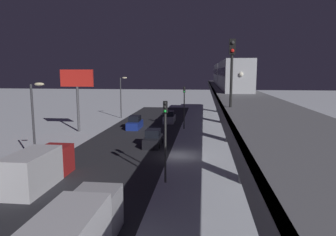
# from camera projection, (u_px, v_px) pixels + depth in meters

# --- Properties ---
(ground_plane) EXTENTS (240.00, 240.00, 0.00)m
(ground_plane) POSITION_uv_depth(u_px,v_px,m) (178.00, 156.00, 32.06)
(ground_plane) COLOR silver
(avenue_asphalt) EXTENTS (11.00, 86.87, 0.01)m
(avenue_asphalt) POSITION_uv_depth(u_px,v_px,m) (117.00, 154.00, 32.79)
(avenue_asphalt) COLOR #28282D
(avenue_asphalt) RESTS_ON ground_plane
(elevated_railway) EXTENTS (5.00, 86.87, 6.48)m
(elevated_railway) POSITION_uv_depth(u_px,v_px,m) (238.00, 103.00, 30.57)
(elevated_railway) COLOR slate
(elevated_railway) RESTS_ON ground_plane
(subway_train) EXTENTS (2.94, 36.87, 3.40)m
(subway_train) POSITION_uv_depth(u_px,v_px,m) (227.00, 74.00, 47.56)
(subway_train) COLOR #B7BABF
(subway_train) RESTS_ON elevated_railway
(rail_signal) EXTENTS (0.36, 0.41, 4.00)m
(rail_signal) POSITION_uv_depth(u_px,v_px,m) (232.00, 61.00, 18.19)
(rail_signal) COLOR black
(rail_signal) RESTS_ON elevated_railway
(sedan_black) EXTENTS (1.91, 4.24, 1.97)m
(sedan_black) POSITION_uv_depth(u_px,v_px,m) (153.00, 139.00, 36.07)
(sedan_black) COLOR black
(sedan_black) RESTS_ON ground_plane
(sedan_blue) EXTENTS (1.80, 4.32, 1.97)m
(sedan_blue) POSITION_uv_depth(u_px,v_px,m) (135.00, 123.00, 47.30)
(sedan_blue) COLOR navy
(sedan_blue) RESTS_ON ground_plane
(sedan_silver) EXTENTS (1.80, 4.58, 1.97)m
(sedan_silver) POSITION_uv_depth(u_px,v_px,m) (169.00, 118.00, 53.12)
(sedan_silver) COLOR #B2B2B7
(sedan_silver) RESTS_ON ground_plane
(box_truck) EXTENTS (2.40, 7.40, 2.80)m
(box_truck) POSITION_uv_depth(u_px,v_px,m) (76.00, 236.00, 13.81)
(box_truck) COLOR #B2B2B7
(box_truck) RESTS_ON ground_plane
(delivery_van) EXTENTS (2.40, 7.40, 2.80)m
(delivery_van) POSITION_uv_depth(u_px,v_px,m) (39.00, 168.00, 23.61)
(delivery_van) COLOR #A51E1E
(delivery_van) RESTS_ON ground_plane
(traffic_light_near) EXTENTS (0.32, 0.44, 6.40)m
(traffic_light_near) POSITION_uv_depth(u_px,v_px,m) (165.00, 130.00, 23.66)
(traffic_light_near) COLOR #2D2D2D
(traffic_light_near) RESTS_ON ground_plane
(traffic_light_mid) EXTENTS (0.32, 0.44, 6.40)m
(traffic_light_mid) POSITION_uv_depth(u_px,v_px,m) (184.00, 101.00, 46.45)
(traffic_light_mid) COLOR #2D2D2D
(traffic_light_mid) RESTS_ON ground_plane
(commercial_billboard) EXTENTS (4.80, 0.36, 8.90)m
(commercial_billboard) POSITION_uv_depth(u_px,v_px,m) (77.00, 84.00, 44.02)
(commercial_billboard) COLOR #4C4C51
(commercial_billboard) RESTS_ON ground_plane
(street_lamp_near) EXTENTS (1.35, 0.44, 7.65)m
(street_lamp_near) POSITION_uv_depth(u_px,v_px,m) (35.00, 114.00, 27.85)
(street_lamp_near) COLOR #38383D
(street_lamp_near) RESTS_ON ground_plane
(street_lamp_far) EXTENTS (1.35, 0.44, 7.65)m
(street_lamp_far) POSITION_uv_depth(u_px,v_px,m) (122.00, 92.00, 57.33)
(street_lamp_far) COLOR #38383D
(street_lamp_far) RESTS_ON ground_plane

